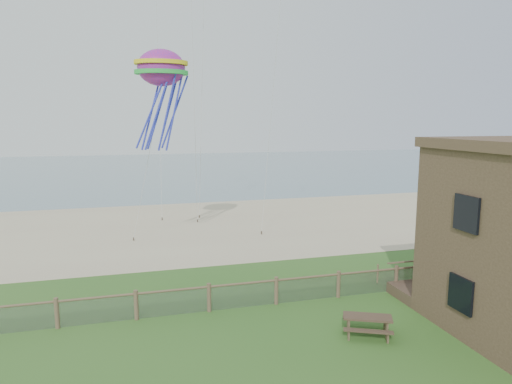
% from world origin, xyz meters
% --- Properties ---
extents(ground, '(160.00, 160.00, 0.00)m').
position_xyz_m(ground, '(0.00, 0.00, 0.00)').
color(ground, '#2E5E20').
rests_on(ground, ground).
extents(sand_beach, '(72.00, 20.00, 0.02)m').
position_xyz_m(sand_beach, '(0.00, 22.00, 0.00)').
color(sand_beach, tan).
rests_on(sand_beach, ground).
extents(ocean, '(160.00, 68.00, 0.02)m').
position_xyz_m(ocean, '(0.00, 66.00, 0.00)').
color(ocean, slate).
rests_on(ocean, ground).
extents(chainlink_fence, '(36.20, 0.20, 1.25)m').
position_xyz_m(chainlink_fence, '(0.00, 6.00, 0.55)').
color(chainlink_fence, brown).
rests_on(chainlink_fence, ground).
extents(picnic_table, '(2.21, 1.99, 0.76)m').
position_xyz_m(picnic_table, '(2.42, 2.27, 0.38)').
color(picnic_table, brown).
rests_on(picnic_table, ground).
extents(octopus_kite, '(3.67, 3.05, 6.49)m').
position_xyz_m(octopus_kite, '(-4.01, 15.83, 9.47)').
color(octopus_kite, '#FD283F').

